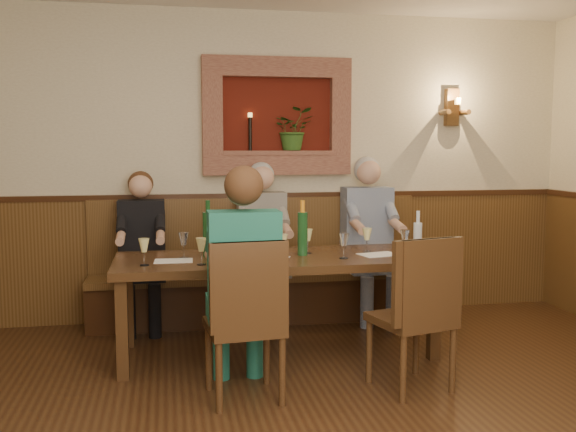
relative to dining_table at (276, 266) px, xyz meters
name	(u,v)px	position (x,y,z in m)	size (l,w,h in m)	color
room_shell	(345,78)	(0.00, -1.85, 1.21)	(6.04, 6.04, 2.82)	beige
wainscoting	(342,355)	(0.00, -1.85, -0.09)	(6.02, 6.02, 1.15)	#4D3116
wall_niche	(282,121)	(0.24, 1.09, 1.13)	(1.36, 0.30, 1.06)	#52140B
wall_sconce	(453,108)	(1.90, 1.08, 1.27)	(0.25, 0.20, 0.35)	#4D3116
dining_table	(276,266)	(0.00, 0.00, 0.00)	(2.40, 0.90, 0.75)	#392011
bench	(259,285)	(0.00, 0.94, -0.35)	(3.00, 0.45, 1.11)	#381E0F
chair_near_left	(245,353)	(-0.35, -0.85, -0.38)	(0.49, 0.49, 1.02)	#392011
chair_near_right	(412,345)	(0.74, -0.89, -0.38)	(0.55, 0.55, 1.01)	#392011
person_bench_left	(142,265)	(-1.02, 0.84, -0.11)	(0.40, 0.48, 1.37)	black
person_bench_mid	(263,258)	(0.03, 0.84, -0.08)	(0.43, 0.52, 1.44)	#56514F
person_bench_right	(370,252)	(1.01, 0.84, -0.06)	(0.45, 0.55, 1.49)	navy
person_chair_front	(243,301)	(-0.35, -0.78, -0.07)	(0.44, 0.54, 1.46)	#1B615F
spittoon_bucket	(259,244)	(-0.15, -0.12, 0.19)	(0.21, 0.21, 0.24)	red
wine_bottle_green_a	(303,232)	(0.21, 0.02, 0.25)	(0.09, 0.09, 0.42)	#19471E
wine_bottle_green_b	(208,233)	(-0.50, 0.09, 0.25)	(0.09, 0.09, 0.43)	#19471E
water_bottle	(418,239)	(1.03, -0.25, 0.22)	(0.08, 0.08, 0.35)	silver
tasting_sheet_a	(174,261)	(-0.77, -0.05, 0.08)	(0.27, 0.20, 0.00)	white
tasting_sheet_b	(268,258)	(-0.07, -0.08, 0.08)	(0.30, 0.21, 0.00)	white
tasting_sheet_c	(379,254)	(0.79, -0.07, 0.08)	(0.29, 0.21, 0.00)	white
tasting_sheet_d	(253,264)	(-0.22, -0.28, 0.08)	(0.30, 0.21, 0.00)	white
wine_glass_0	(283,247)	(0.02, -0.16, 0.17)	(0.08, 0.08, 0.19)	#EEE68E
wine_glass_1	(344,246)	(0.48, -0.19, 0.17)	(0.08, 0.08, 0.19)	white
wine_glass_2	(201,251)	(-0.58, -0.25, 0.17)	(0.08, 0.08, 0.19)	#EEE68E
wine_glass_3	(184,245)	(-0.69, 0.06, 0.17)	(0.08, 0.08, 0.19)	white
wine_glass_4	(144,252)	(-0.97, -0.20, 0.17)	(0.08, 0.08, 0.19)	#EEE68E
wine_glass_5	(260,251)	(-0.17, -0.32, 0.17)	(0.08, 0.08, 0.19)	#EEE68E
wine_glass_6	(405,242)	(0.99, -0.10, 0.17)	(0.08, 0.08, 0.19)	white
wine_glass_7	(367,240)	(0.73, 0.07, 0.17)	(0.08, 0.08, 0.19)	#EEE68E
wine_glass_8	(237,243)	(-0.28, 0.12, 0.17)	(0.08, 0.08, 0.19)	white
wine_glass_9	(308,241)	(0.27, 0.10, 0.17)	(0.08, 0.08, 0.19)	#EEE68E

